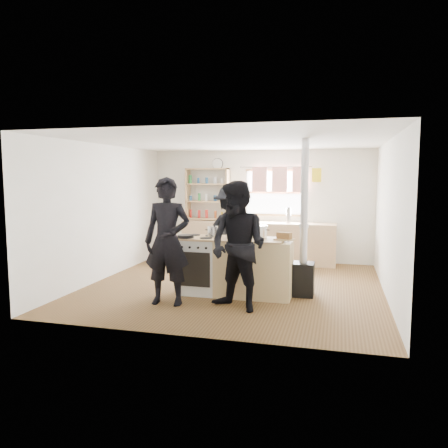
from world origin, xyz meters
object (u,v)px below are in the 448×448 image
(stockpot_stove, at_px, (215,232))
(flue_heater, at_px, (303,256))
(cooking_island, at_px, (235,266))
(person_near_right, at_px, (238,246))
(skillet_greens, at_px, (186,236))
(bread_board, at_px, (284,237))
(stockpot_counter, at_px, (258,232))
(person_near_left, at_px, (167,241))
(person_far, at_px, (231,234))
(thermos, at_px, (288,215))
(roast_tray, at_px, (237,236))

(stockpot_stove, height_order, flue_heater, flue_heater)
(cooking_island, xyz_separation_m, person_near_right, (0.23, -0.77, 0.46))
(person_near_right, bearing_deg, skillet_greens, 174.17)
(bread_board, xyz_separation_m, person_near_right, (-0.56, -0.75, -0.05))
(stockpot_counter, relative_size, person_near_left, 0.16)
(cooking_island, relative_size, person_near_right, 1.06)
(stockpot_stove, height_order, bread_board, stockpot_stove)
(cooking_island, relative_size, person_far, 1.12)
(flue_heater, bearing_deg, thermos, 101.80)
(person_near_right, bearing_deg, cooking_island, 130.72)
(cooking_island, height_order, flue_heater, flue_heater)
(bread_board, distance_m, person_near_right, 0.94)
(flue_heater, bearing_deg, stockpot_stove, -173.42)
(skillet_greens, distance_m, flue_heater, 1.91)
(bread_board, xyz_separation_m, person_near_left, (-1.65, -0.72, -0.03))
(stockpot_stove, distance_m, flue_heater, 1.48)
(stockpot_stove, distance_m, person_near_right, 1.03)
(person_near_left, xyz_separation_m, person_near_right, (1.09, -0.03, -0.03))
(stockpot_counter, distance_m, person_far, 1.03)
(stockpot_stove, relative_size, stockpot_counter, 0.76)
(thermos, bearing_deg, bread_board, -84.83)
(bread_board, bearing_deg, skillet_greens, -173.93)
(cooking_island, distance_m, stockpot_counter, 0.67)
(skillet_greens, bearing_deg, stockpot_stove, 32.42)
(stockpot_counter, relative_size, person_far, 0.18)
(person_far, bearing_deg, stockpot_counter, 147.77)
(person_near_right, relative_size, person_far, 1.06)
(cooking_island, relative_size, skillet_greens, 5.35)
(stockpot_stove, distance_m, bread_board, 1.16)
(roast_tray, relative_size, person_near_left, 0.18)
(roast_tray, distance_m, person_near_right, 0.77)
(thermos, bearing_deg, person_far, -113.41)
(stockpot_stove, relative_size, person_near_right, 0.13)
(person_far, bearing_deg, person_near_right, 126.80)
(stockpot_stove, xyz_separation_m, bread_board, (1.15, -0.09, -0.03))
(person_near_left, relative_size, person_far, 1.08)
(roast_tray, bearing_deg, person_near_right, -75.46)
(cooking_island, bearing_deg, bread_board, -1.65)
(cooking_island, bearing_deg, thermos, 79.12)
(roast_tray, height_order, stockpot_counter, stockpot_counter)
(stockpot_counter, bearing_deg, person_far, 128.04)
(bread_board, distance_m, person_far, 1.41)
(person_near_right, height_order, person_far, person_near_right)
(roast_tray, distance_m, flue_heater, 1.11)
(thermos, bearing_deg, stockpot_stove, -108.41)
(skillet_greens, relative_size, person_far, 0.21)
(stockpot_stove, relative_size, person_near_left, 0.12)
(stockpot_stove, distance_m, stockpot_counter, 0.71)
(flue_heater, xyz_separation_m, person_near_left, (-1.92, -0.98, 0.31))
(bread_board, distance_m, person_near_left, 1.80)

